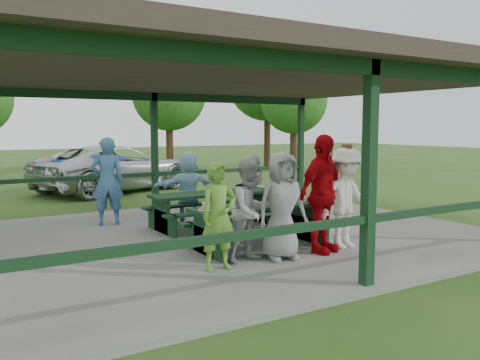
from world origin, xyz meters
TOP-DOWN VIEW (x-y plane):
  - ground at (0.00, 0.00)m, footprint 90.00×90.00m
  - concrete_slab at (0.00, 0.00)m, footprint 10.00×8.00m
  - pavilion_structure at (0.00, 0.00)m, footprint 10.60×8.60m
  - picnic_table_near at (-0.08, -1.20)m, footprint 2.46×1.39m
  - picnic_table_far at (0.11, 0.80)m, footprint 2.70×1.39m
  - table_setting at (-0.26, -1.18)m, footprint 2.41×0.45m
  - contestant_green at (-1.36, -2.12)m, footprint 0.60×0.40m
  - contestant_grey_left at (-0.69, -1.95)m, footprint 0.88×0.73m
  - contestant_grey_mid at (-0.19, -2.11)m, footprint 0.93×0.68m
  - contestant_red at (0.64, -2.11)m, footprint 1.27×0.81m
  - contestant_white_fedora at (1.24, -2.04)m, footprint 1.17×0.70m
  - spectator_lblue at (-0.14, 1.52)m, footprint 1.50×0.53m
  - spectator_blue at (-1.73, 2.22)m, footprint 0.78×0.60m
  - spectator_grey at (1.67, 1.66)m, footprint 0.75×0.61m
  - pickup_truck at (0.49, 8.63)m, footprint 6.34×4.57m
  - farm_trailer at (-0.55, 9.12)m, footprint 3.62×2.44m
  - tree_mid at (5.08, 14.55)m, footprint 3.61×3.61m
  - tree_right at (10.68, 11.89)m, footprint 3.33×3.33m
  - tree_far_right at (11.08, 14.84)m, footprint 4.51×4.51m

SIDE VIEW (x-z plane):
  - ground at x=0.00m, z-range 0.00..0.00m
  - concrete_slab at x=0.00m, z-range 0.00..0.10m
  - picnic_table_near at x=-0.08m, z-range 0.20..0.95m
  - picnic_table_far at x=0.11m, z-range 0.20..0.95m
  - farm_trailer at x=-0.55m, z-range -0.01..1.28m
  - pickup_truck at x=0.49m, z-range 0.00..1.60m
  - spectator_grey at x=1.67m, z-range 0.10..1.53m
  - table_setting at x=-0.26m, z-range 0.83..0.93m
  - spectator_lblue at x=-0.14m, z-range 0.10..1.70m
  - contestant_green at x=-1.36m, z-range 0.10..1.72m
  - contestant_grey_left at x=-0.69m, z-range 0.10..1.73m
  - contestant_grey_mid at x=-0.19m, z-range 0.10..1.84m
  - contestant_white_fedora at x=1.24m, z-range 0.08..1.90m
  - spectator_blue at x=-1.73m, z-range 0.10..2.01m
  - contestant_red at x=0.64m, z-range 0.10..2.11m
  - pavilion_structure at x=0.00m, z-range 1.55..4.79m
  - tree_right at x=10.68m, z-range 0.92..6.13m
  - tree_mid at x=5.08m, z-range 1.00..6.63m
  - tree_far_right at x=11.08m, z-range 1.25..8.30m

